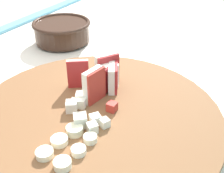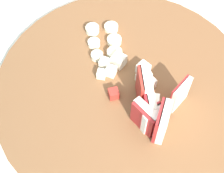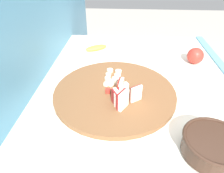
% 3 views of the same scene
% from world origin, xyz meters
% --- Properties ---
extents(tile_backsplash, '(2.40, 0.04, 1.29)m').
position_xyz_m(tile_backsplash, '(0.00, 0.43, 0.64)').
color(tile_backsplash, '#4C8EB2').
rests_on(tile_backsplash, ground).
extents(cutting_board, '(0.45, 0.45, 0.02)m').
position_xyz_m(cutting_board, '(0.08, 0.10, 0.88)').
color(cutting_board, brown).
rests_on(cutting_board, tiled_countertop).
extents(apple_wedge_fan, '(0.11, 0.11, 0.06)m').
position_xyz_m(apple_wedge_fan, '(0.01, 0.07, 0.91)').
color(apple_wedge_fan, '#A32323').
rests_on(apple_wedge_fan, cutting_board).
extents(apple_dice_pile, '(0.09, 0.10, 0.02)m').
position_xyz_m(apple_dice_pile, '(0.10, 0.09, 0.89)').
color(apple_dice_pile, '#B22D23').
rests_on(apple_dice_pile, cutting_board).
extents(banana_slice_rows, '(0.09, 0.07, 0.01)m').
position_xyz_m(banana_slice_rows, '(0.18, 0.11, 0.89)').
color(banana_slice_rows, beige).
rests_on(banana_slice_rows, cutting_board).
extents(ceramic_bowl, '(0.16, 0.16, 0.06)m').
position_xyz_m(ceramic_bowl, '(-0.17, -0.17, 0.90)').
color(ceramic_bowl, '#382319').
rests_on(ceramic_bowl, tiled_countertop).
extents(banana_peel, '(0.10, 0.13, 0.02)m').
position_xyz_m(banana_peel, '(0.47, 0.22, 0.88)').
color(banana_peel, gold).
rests_on(banana_peel, tiled_countertop).
extents(whole_apple, '(0.08, 0.08, 0.08)m').
position_xyz_m(whole_apple, '(0.35, -0.27, 0.91)').
color(whole_apple, '#B22D23').
rests_on(whole_apple, tiled_countertop).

